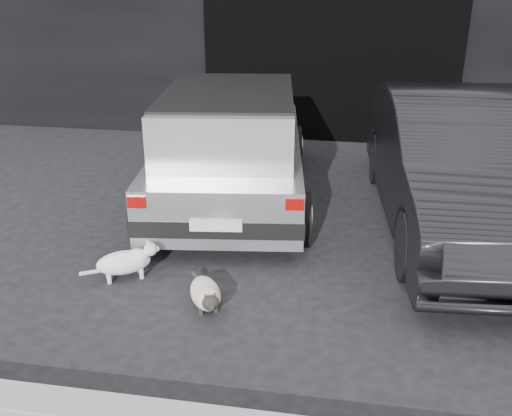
% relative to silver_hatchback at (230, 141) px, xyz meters
% --- Properties ---
extents(ground, '(80.00, 80.00, 0.00)m').
position_rel_silver_hatchback_xyz_m(ground, '(0.01, -1.18, -0.74)').
color(ground, black).
rests_on(ground, ground).
extents(garage_opening, '(4.00, 0.10, 2.60)m').
position_rel_silver_hatchback_xyz_m(garage_opening, '(1.01, 2.81, 0.56)').
color(garage_opening, black).
rests_on(garage_opening, ground).
extents(silver_hatchback, '(2.18, 3.85, 1.35)m').
position_rel_silver_hatchback_xyz_m(silver_hatchback, '(0.00, 0.00, 0.00)').
color(silver_hatchback, silver).
rests_on(silver_hatchback, ground).
extents(second_car, '(1.85, 4.44, 1.43)m').
position_rel_silver_hatchback_xyz_m(second_car, '(2.54, -0.36, -0.02)').
color(second_car, black).
rests_on(second_car, ground).
extents(cat_siamese, '(0.43, 0.66, 0.25)m').
position_rel_silver_hatchback_xyz_m(cat_siamese, '(0.30, -2.41, -0.62)').
color(cat_siamese, beige).
rests_on(cat_siamese, ground).
extents(cat_white, '(0.64, 0.46, 0.34)m').
position_rel_silver_hatchback_xyz_m(cat_white, '(-0.53, -2.04, -0.57)').
color(cat_white, white).
rests_on(cat_white, ground).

